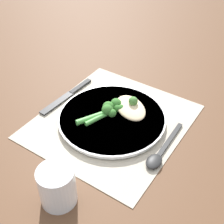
{
  "coord_description": "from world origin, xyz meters",
  "views": [
    {
      "loc": [
        -0.51,
        -0.34,
        0.55
      ],
      "look_at": [
        0.0,
        0.0,
        0.03
      ],
      "focal_mm": 50.0,
      "sensor_mm": 36.0,
      "label": 1
    }
  ],
  "objects_px": {
    "water_glass": "(57,186)",
    "knife": "(68,95)",
    "chicken_fillet": "(130,108)",
    "plate": "(112,118)",
    "spoon": "(158,156)",
    "broccoli_stalk_right": "(113,108)",
    "broccoli_stalk_rear": "(105,111)"
  },
  "relations": [
    {
      "from": "water_glass",
      "to": "knife",
      "type": "bearing_deg",
      "value": 37.02
    },
    {
      "from": "chicken_fillet",
      "to": "plate",
      "type": "bearing_deg",
      "value": 148.97
    },
    {
      "from": "plate",
      "to": "spoon",
      "type": "distance_m",
      "value": 0.17
    },
    {
      "from": "spoon",
      "to": "water_glass",
      "type": "xyz_separation_m",
      "value": [
        -0.21,
        0.12,
        0.03
      ]
    },
    {
      "from": "broccoli_stalk_right",
      "to": "spoon",
      "type": "bearing_deg",
      "value": -3.07
    },
    {
      "from": "knife",
      "to": "spoon",
      "type": "bearing_deg",
      "value": 171.23
    },
    {
      "from": "chicken_fillet",
      "to": "knife",
      "type": "xyz_separation_m",
      "value": [
        -0.03,
        0.19,
        -0.02
      ]
    },
    {
      "from": "broccoli_stalk_right",
      "to": "spoon",
      "type": "height_order",
      "value": "broccoli_stalk_right"
    },
    {
      "from": "spoon",
      "to": "water_glass",
      "type": "distance_m",
      "value": 0.24
    },
    {
      "from": "knife",
      "to": "water_glass",
      "type": "relative_size",
      "value": 2.34
    },
    {
      "from": "plate",
      "to": "chicken_fillet",
      "type": "bearing_deg",
      "value": -31.03
    },
    {
      "from": "broccoli_stalk_rear",
      "to": "spoon",
      "type": "height_order",
      "value": "broccoli_stalk_rear"
    },
    {
      "from": "chicken_fillet",
      "to": "water_glass",
      "type": "xyz_separation_m",
      "value": [
        -0.3,
        -0.02,
        0.01
      ]
    },
    {
      "from": "knife",
      "to": "water_glass",
      "type": "height_order",
      "value": "water_glass"
    },
    {
      "from": "broccoli_stalk_right",
      "to": "knife",
      "type": "relative_size",
      "value": 0.59
    },
    {
      "from": "plate",
      "to": "knife",
      "type": "xyz_separation_m",
      "value": [
        0.02,
        0.17,
        -0.01
      ]
    },
    {
      "from": "knife",
      "to": "chicken_fillet",
      "type": "bearing_deg",
      "value": -169.14
    },
    {
      "from": "chicken_fillet",
      "to": "knife",
      "type": "distance_m",
      "value": 0.2
    },
    {
      "from": "broccoli_stalk_right",
      "to": "knife",
      "type": "bearing_deg",
      "value": -161.53
    },
    {
      "from": "broccoli_stalk_right",
      "to": "plate",
      "type": "bearing_deg",
      "value": -46.65
    },
    {
      "from": "broccoli_stalk_right",
      "to": "chicken_fillet",
      "type": "bearing_deg",
      "value": 55.6
    },
    {
      "from": "spoon",
      "to": "broccoli_stalk_rear",
      "type": "bearing_deg",
      "value": -14.8
    },
    {
      "from": "broccoli_stalk_rear",
      "to": "plate",
      "type": "bearing_deg",
      "value": 42.94
    },
    {
      "from": "chicken_fillet",
      "to": "broccoli_stalk_rear",
      "type": "xyz_separation_m",
      "value": [
        -0.05,
        0.05,
        0.0
      ]
    },
    {
      "from": "broccoli_stalk_right",
      "to": "knife",
      "type": "xyz_separation_m",
      "value": [
        -0.0,
        0.16,
        -0.02
      ]
    },
    {
      "from": "broccoli_stalk_right",
      "to": "spoon",
      "type": "distance_m",
      "value": 0.18
    },
    {
      "from": "knife",
      "to": "broccoli_stalk_right",
      "type": "bearing_deg",
      "value": -177.23
    },
    {
      "from": "plate",
      "to": "chicken_fillet",
      "type": "height_order",
      "value": "chicken_fillet"
    },
    {
      "from": "broccoli_stalk_right",
      "to": "knife",
      "type": "height_order",
      "value": "broccoli_stalk_right"
    },
    {
      "from": "broccoli_stalk_rear",
      "to": "water_glass",
      "type": "bearing_deg",
      "value": -47.97
    },
    {
      "from": "spoon",
      "to": "chicken_fillet",
      "type": "bearing_deg",
      "value": -36.76
    },
    {
      "from": "chicken_fillet",
      "to": "broccoli_stalk_right",
      "type": "xyz_separation_m",
      "value": [
        -0.03,
        0.04,
        0.0
      ]
    }
  ]
}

